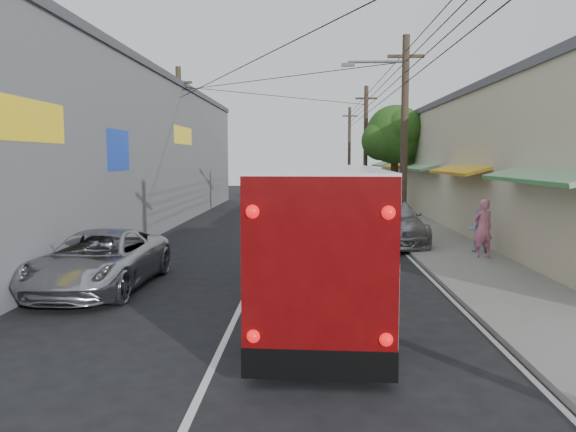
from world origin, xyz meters
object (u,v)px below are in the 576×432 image
object	(u,v)px
coach_bus	(325,231)
jeepney	(99,260)
parked_suv	(387,221)
pedestrian_near	(483,228)
parked_car_far	(356,198)
pedestrian_far	(478,231)
parked_car_mid	(358,200)

from	to	relation	value
coach_bus	jeepney	size ratio (longest dim) A/B	2.05
parked_suv	pedestrian_near	bearing A→B (deg)	-58.70
parked_car_far	pedestrian_far	distance (m)	18.05
jeepney	parked_car_far	world-z (taller)	jeepney
pedestrian_far	pedestrian_near	bearing A→B (deg)	94.87
parked_suv	parked_car_mid	distance (m)	13.00
parked_car_far	pedestrian_far	xyz separation A→B (m)	(2.73, -17.84, 0.13)
parked_suv	pedestrian_near	world-z (taller)	pedestrian_near
parked_car_mid	parked_car_far	bearing A→B (deg)	91.04
jeepney	parked_car_mid	distance (m)	22.79
coach_bus	pedestrian_far	distance (m)	8.23
coach_bus	pedestrian_near	distance (m)	7.30
pedestrian_near	pedestrian_far	xyz separation A→B (m)	(0.19, 1.09, -0.21)
jeepney	parked_suv	distance (m)	11.73
jeepney	pedestrian_near	bearing A→B (deg)	22.91
parked_car_mid	pedestrian_near	distance (m)	17.05
coach_bus	parked_suv	size ratio (longest dim) A/B	1.83
parked_suv	parked_car_far	bearing A→B (deg)	87.94
pedestrian_far	coach_bus	bearing A→B (deg)	63.35
parked_car_mid	parked_car_far	xyz separation A→B (m)	(0.00, 2.08, -0.01)
parked_suv	pedestrian_far	bearing A→B (deg)	-47.45
parked_suv	parked_car_far	size ratio (longest dim) A/B	1.35
jeepney	pedestrian_far	size ratio (longest dim) A/B	3.61
coach_bus	parked_car_far	size ratio (longest dim) A/B	2.47
coach_bus	parked_car_mid	world-z (taller)	coach_bus
coach_bus	parked_car_far	world-z (taller)	coach_bus
parked_car_far	pedestrian_near	world-z (taller)	pedestrian_near
coach_bus	parked_car_far	xyz separation A→B (m)	(2.70, 23.99, -0.89)
pedestrian_near	parked_car_mid	bearing A→B (deg)	-95.16
parked_suv	pedestrian_near	size ratio (longest dim) A/B	3.15
coach_bus	pedestrian_far	world-z (taller)	coach_bus
jeepney	pedestrian_near	size ratio (longest dim) A/B	2.80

